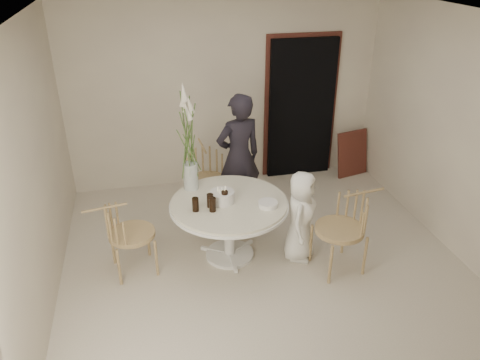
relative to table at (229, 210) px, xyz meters
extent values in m
plane|color=beige|center=(0.35, -0.25, -0.62)|extent=(4.50, 4.50, 0.00)
plane|color=silver|center=(0.35, -0.25, 2.08)|extent=(4.50, 4.50, 0.00)
plane|color=#C1B3A1|center=(0.35, 2.00, 0.73)|extent=(4.50, 0.00, 4.50)
plane|color=#C1B3A1|center=(0.35, -2.50, 0.73)|extent=(4.50, 0.00, 4.50)
plane|color=#C1B3A1|center=(-1.90, -0.25, 0.73)|extent=(0.00, 4.50, 4.50)
plane|color=#C1B3A1|center=(2.60, -0.25, 0.73)|extent=(0.00, 4.50, 4.50)
cube|color=black|center=(1.50, 1.94, 0.43)|extent=(1.00, 0.10, 2.10)
cube|color=maroon|center=(1.50, 1.98, 0.49)|extent=(1.12, 0.03, 2.22)
cylinder|color=white|center=(0.00, 0.00, -0.60)|extent=(0.56, 0.56, 0.04)
cylinder|color=white|center=(0.00, 0.00, -0.27)|extent=(0.12, 0.12, 0.65)
cylinder|color=white|center=(0.00, 0.00, 0.07)|extent=(1.33, 1.33, 0.03)
cylinder|color=white|center=(0.00, 0.00, 0.09)|extent=(1.30, 1.30, 0.04)
cube|color=maroon|center=(2.30, 1.70, -0.26)|extent=(0.56, 0.28, 0.71)
cylinder|color=tan|center=(-0.30, 0.75, -0.38)|extent=(0.03, 0.03, 0.48)
cylinder|color=tan|center=(0.13, 0.77, -0.38)|extent=(0.03, 0.03, 0.48)
cylinder|color=tan|center=(-0.32, 1.18, -0.38)|extent=(0.03, 0.03, 0.48)
cylinder|color=tan|center=(0.10, 1.20, -0.38)|extent=(0.03, 0.03, 0.48)
cylinder|color=tan|center=(-0.10, 0.98, -0.12)|extent=(0.53, 0.53, 0.05)
cylinder|color=tan|center=(0.88, -0.30, -0.37)|extent=(0.03, 0.03, 0.48)
cylinder|color=tan|center=(0.95, -0.73, -0.37)|extent=(0.03, 0.03, 0.48)
cylinder|color=tan|center=(1.31, -0.24, -0.37)|extent=(0.03, 0.03, 0.48)
cylinder|color=tan|center=(1.37, -0.66, -0.37)|extent=(0.03, 0.03, 0.48)
cylinder|color=tan|center=(1.13, -0.48, -0.11)|extent=(0.54, 0.54, 0.05)
cylinder|color=tan|center=(-0.85, -0.18, -0.39)|extent=(0.03, 0.03, 0.45)
cylinder|color=tan|center=(-0.92, 0.21, -0.39)|extent=(0.03, 0.03, 0.45)
cylinder|color=tan|center=(-1.25, -0.26, -0.39)|extent=(0.03, 0.03, 0.45)
cylinder|color=tan|center=(-1.32, 0.14, -0.39)|extent=(0.03, 0.03, 0.45)
cylinder|color=tan|center=(-1.08, -0.02, -0.14)|extent=(0.50, 0.50, 0.05)
imported|color=black|center=(0.31, 0.91, 0.22)|extent=(0.69, 0.53, 1.68)
imported|color=white|center=(0.78, -0.19, -0.07)|extent=(0.56, 0.63, 1.09)
cylinder|color=white|center=(-0.08, 0.01, 0.18)|extent=(0.27, 0.27, 0.13)
cylinder|color=beige|center=(-0.08, 0.01, 0.27)|extent=(0.01, 0.01, 0.05)
cylinder|color=beige|center=(-0.03, 0.04, 0.27)|extent=(0.01, 0.01, 0.05)
cylinder|color=beige|center=(-0.12, 0.03, 0.27)|extent=(0.01, 0.01, 0.05)
cylinder|color=beige|center=(-0.05, -0.03, 0.27)|extent=(0.01, 0.01, 0.05)
cylinder|color=beige|center=(-0.11, -0.02, 0.27)|extent=(0.01, 0.01, 0.05)
cylinder|color=black|center=(-0.21, -0.16, 0.19)|extent=(0.09, 0.09, 0.16)
cylinder|color=black|center=(-0.22, -0.07, 0.19)|extent=(0.09, 0.09, 0.15)
cylinder|color=black|center=(-0.39, -0.12, 0.19)|extent=(0.08, 0.08, 0.15)
cylinder|color=black|center=(-0.06, -0.05, 0.19)|extent=(0.09, 0.09, 0.16)
cylinder|color=white|center=(0.39, -0.19, 0.14)|extent=(0.26, 0.26, 0.05)
cylinder|color=#BAC3BE|center=(-0.37, 0.40, 0.27)|extent=(0.17, 0.17, 0.32)
cylinder|color=#45662B|center=(-0.34, 0.42, 0.67)|extent=(0.01, 0.01, 0.80)
cone|color=silver|center=(-0.34, 0.42, 1.07)|extent=(0.08, 0.08, 0.20)
cylinder|color=#45662B|center=(-0.36, 0.44, 0.71)|extent=(0.01, 0.01, 0.86)
cone|color=silver|center=(-0.36, 0.44, 1.14)|extent=(0.08, 0.08, 0.20)
cylinder|color=#45662B|center=(-0.40, 0.42, 0.74)|extent=(0.01, 0.01, 0.93)
cone|color=silver|center=(-0.40, 0.42, 1.21)|extent=(0.08, 0.08, 0.20)
cylinder|color=#45662B|center=(-0.40, 0.39, 0.77)|extent=(0.01, 0.01, 1.00)
cone|color=silver|center=(-0.40, 0.39, 1.27)|extent=(0.08, 0.08, 0.20)
cylinder|color=#45662B|center=(-0.37, 0.37, 0.67)|extent=(0.01, 0.01, 0.80)
cone|color=silver|center=(-0.37, 0.37, 1.07)|extent=(0.08, 0.08, 0.20)
cylinder|color=#45662B|center=(-0.34, 0.38, 0.71)|extent=(0.01, 0.01, 0.86)
cone|color=silver|center=(-0.34, 0.38, 1.14)|extent=(0.08, 0.08, 0.20)
camera|label=1|loc=(-0.87, -4.42, 2.69)|focal=35.00mm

